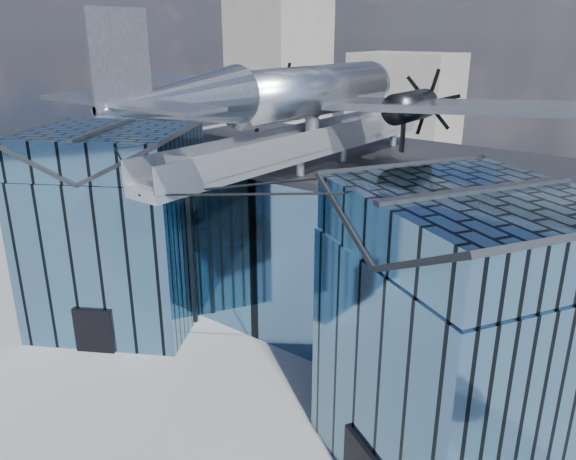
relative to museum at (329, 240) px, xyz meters
The scene contains 5 objects.
ground_plane 8.03m from the museum, 90.00° to the right, with size 120.00×120.00×0.00m, color gray.
museum is the anchor object (origin of this frame).
bg_towers 44.92m from the museum, 88.14° to the left, with size 77.00×24.50×26.00m.
tree_plaza_w 23.02m from the museum, 167.55° to the right, with size 4.12×4.12×5.47m.
tree_side_w 19.52m from the museum, behind, with size 4.29×4.29×5.50m.
Camera 1 is at (16.62, -19.45, 16.85)m, focal length 35.00 mm.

